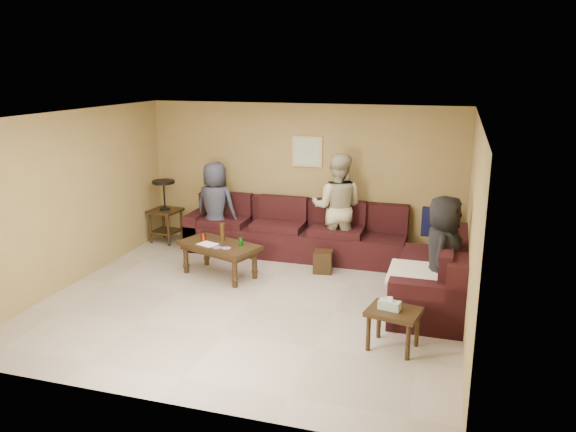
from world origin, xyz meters
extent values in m
plane|color=#B0A495|center=(0.00, 0.00, 0.00)|extent=(5.50, 5.50, 0.00)
cube|color=white|center=(0.00, 0.00, 2.45)|extent=(5.50, 5.00, 0.10)
cube|color=#9C834A|center=(0.00, 2.50, 1.25)|extent=(5.50, 0.10, 2.50)
cube|color=#9C834A|center=(0.00, -2.50, 1.25)|extent=(5.50, 0.10, 2.50)
cube|color=#9C834A|center=(-2.75, 0.00, 1.25)|extent=(0.10, 5.00, 2.50)
cube|color=#9C834A|center=(2.75, 0.00, 1.25)|extent=(0.10, 5.00, 2.50)
cube|color=black|center=(0.00, 2.05, 0.23)|extent=(3.70, 0.90, 0.45)
cube|color=black|center=(0.00, 2.38, 0.68)|extent=(3.70, 0.24, 0.45)
cube|color=black|center=(-1.73, 2.05, 0.32)|extent=(0.24, 0.90, 0.63)
cube|color=black|center=(2.30, 0.60, 0.23)|extent=(0.90, 2.00, 0.45)
cube|color=black|center=(2.63, 0.60, 0.68)|extent=(0.24, 2.00, 0.45)
cube|color=black|center=(2.30, -0.28, 0.32)|extent=(0.90, 0.24, 0.63)
cube|color=#111136|center=(2.30, 2.05, 0.75)|extent=(0.45, 0.14, 0.45)
cube|color=white|center=(2.30, 0.15, 0.58)|extent=(1.00, 0.85, 0.04)
cube|color=#312010|center=(-0.81, 0.76, 0.48)|extent=(1.36, 0.99, 0.07)
cube|color=#312010|center=(-0.81, 0.76, 0.41)|extent=(1.25, 0.88, 0.06)
cylinder|color=#312010|center=(-1.36, 0.72, 0.22)|extent=(0.08, 0.08, 0.45)
cylinder|color=#312010|center=(-0.41, 0.38, 0.22)|extent=(0.08, 0.08, 0.45)
cylinder|color=#312010|center=(-1.20, 1.14, 0.22)|extent=(0.08, 0.08, 0.45)
cylinder|color=#312010|center=(-0.26, 0.80, 0.22)|extent=(0.08, 0.08, 0.45)
cylinder|color=#AC2813|center=(-1.09, 0.81, 0.57)|extent=(0.07, 0.07, 0.12)
cylinder|color=#167D1C|center=(-0.45, 0.76, 0.57)|extent=(0.07, 0.07, 0.12)
cylinder|color=#35220C|center=(-0.81, 0.91, 0.65)|extent=(0.07, 0.07, 0.28)
cylinder|color=black|center=(-1.18, 0.99, 0.57)|extent=(0.08, 0.08, 0.11)
cube|color=white|center=(-0.96, 0.68, 0.52)|extent=(0.34, 0.30, 0.00)
cylinder|color=#C14489|center=(-0.76, 0.57, 0.52)|extent=(0.14, 0.14, 0.01)
cylinder|color=#C14489|center=(-0.61, 0.58, 0.52)|extent=(0.14, 0.14, 0.01)
cube|color=#312010|center=(-2.43, 2.08, 0.58)|extent=(0.56, 0.56, 0.05)
cube|color=#312010|center=(-2.43, 2.08, 0.20)|extent=(0.49, 0.49, 0.03)
cylinder|color=#312010|center=(-2.65, 1.90, 0.29)|extent=(0.05, 0.05, 0.58)
cylinder|color=#312010|center=(-2.26, 1.85, 0.29)|extent=(0.05, 0.05, 0.58)
cylinder|color=#312010|center=(-2.60, 2.30, 0.29)|extent=(0.05, 0.05, 0.58)
cylinder|color=#312010|center=(-2.21, 2.25, 0.29)|extent=(0.05, 0.05, 0.58)
cylinder|color=black|center=(-2.43, 2.08, 0.62)|extent=(0.18, 0.18, 0.03)
cylinder|color=black|center=(-2.43, 2.08, 0.87)|extent=(0.03, 0.03, 0.48)
cylinder|color=black|center=(-2.43, 2.08, 1.11)|extent=(0.40, 0.40, 0.05)
cube|color=#312010|center=(1.98, -0.79, 0.44)|extent=(0.65, 0.57, 0.05)
cylinder|color=#312010|center=(1.72, -0.92, 0.22)|extent=(0.05, 0.05, 0.44)
cylinder|color=#312010|center=(2.16, -1.01, 0.22)|extent=(0.05, 0.05, 0.44)
cylinder|color=#312010|center=(1.79, -0.57, 0.22)|extent=(0.05, 0.05, 0.44)
cylinder|color=#312010|center=(2.23, -0.66, 0.22)|extent=(0.05, 0.05, 0.44)
cube|color=silver|center=(1.92, -0.79, 0.52)|extent=(0.26, 0.17, 0.10)
cube|color=white|center=(1.92, -0.79, 0.59)|extent=(0.06, 0.04, 0.05)
cube|color=#312010|center=(0.66, 1.36, 0.17)|extent=(0.32, 0.32, 0.34)
cube|color=tan|center=(0.10, 2.48, 1.70)|extent=(0.52, 0.03, 0.52)
cube|color=silver|center=(0.10, 2.46, 1.70)|extent=(0.44, 0.01, 0.44)
imported|color=#2F3241|center=(-1.36, 1.90, 0.77)|extent=(0.80, 0.56, 1.55)
imported|color=tan|center=(0.73, 2.01, 0.89)|extent=(0.89, 0.71, 1.77)
imported|color=black|center=(2.44, 0.34, 0.78)|extent=(0.57, 0.80, 1.56)
camera|label=1|loc=(2.50, -6.65, 3.09)|focal=35.00mm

